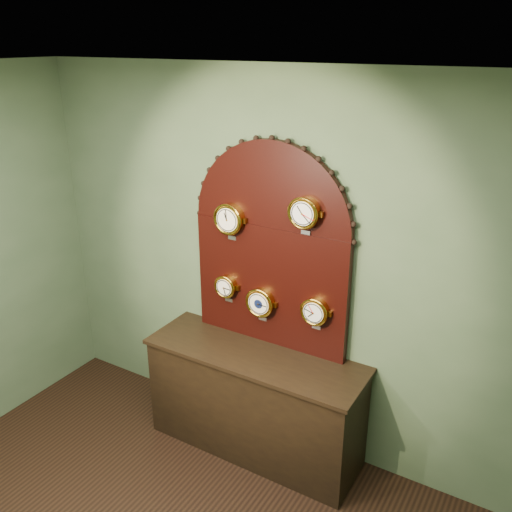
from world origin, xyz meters
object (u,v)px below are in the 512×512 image
Objects in this scene: display_board at (271,241)px; arabic_clock at (304,213)px; roman_clock at (229,219)px; barometer at (261,302)px; hygrometer at (226,286)px; tide_clock at (315,311)px; shop_counter at (255,403)px.

arabic_clock is at bearing -13.23° from display_board.
barometer is at bearing 0.01° from roman_clock.
display_board is 5.70× the size of arabic_clock.
hygrometer is (-0.62, 0.00, -0.67)m from arabic_clock.
display_board is 0.39m from arabic_clock.
roman_clock reaches higher than tide_clock.
arabic_clock is 0.69m from tide_clock.
roman_clock is 1.11× the size of tide_clock.
display_board reaches higher than roman_clock.
shop_counter is 6.97× the size of hygrometer.
arabic_clock reaches higher than hygrometer.
tide_clock is (0.43, 0.00, 0.04)m from barometer.
display_board is 5.58× the size of barometer.
barometer is (0.30, -0.00, -0.06)m from hygrometer.
roman_clock is 0.53m from hygrometer.
arabic_clock is at bearing 0.05° from barometer.
display_board is at bearing 90.00° from shop_counter.
barometer is at bearing -0.27° from hygrometer.
roman_clock is at bearing -179.94° from tide_clock.
arabic_clock is 0.98× the size of barometer.
hygrometer is (-0.04, 0.00, -0.53)m from roman_clock.
hygrometer is at bearing 179.90° from arabic_clock.
hygrometer is 0.73m from tide_clock.
roman_clock is 1.23× the size of hygrometer.
roman_clock is 1.03× the size of barometer.
roman_clock reaches higher than barometer.
hygrometer is 0.30m from barometer.
shop_counter is 5.83× the size of barometer.
hygrometer is 0.90× the size of tide_clock.
roman_clock is (-0.30, 0.15, 1.35)m from shop_counter.
roman_clock reaches higher than shop_counter.
hygrometer reaches higher than shop_counter.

